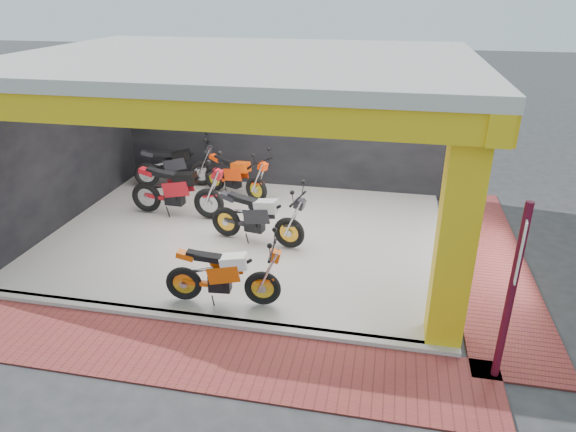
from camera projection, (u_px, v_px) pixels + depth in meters
name	position (u px, v px, depth m)	size (l,w,h in m)	color
ground	(216.00, 288.00, 8.97)	(80.00, 80.00, 0.00)	#2D2D30
showroom_floor	(247.00, 236.00, 10.74)	(8.00, 6.00, 0.10)	silver
showroom_ceiling	(241.00, 60.00, 9.29)	(8.40, 6.40, 0.20)	beige
back_wall	(279.00, 121.00, 12.82)	(8.20, 0.20, 3.50)	black
left_wall	(57.00, 146.00, 10.79)	(0.20, 6.20, 3.50)	black
corner_column	(456.00, 235.00, 6.90)	(0.50, 0.50, 3.50)	gold
header_beam_front	(177.00, 113.00, 6.73)	(8.40, 0.30, 0.40)	gold
header_beam_right	(469.00, 85.00, 8.68)	(0.30, 6.40, 0.40)	gold
floor_kerb	(195.00, 319.00, 8.03)	(8.00, 0.20, 0.10)	silver
paver_front	(176.00, 353.00, 7.35)	(9.00, 1.40, 0.03)	maroon
paver_right	(488.00, 259.00, 9.87)	(1.40, 7.00, 0.03)	maroon
signpost	(512.00, 288.00, 6.36)	(0.10, 0.35, 2.55)	#580D1E
moto_hero	(262.00, 272.00, 8.05)	(1.99, 0.74, 1.22)	#E25009
moto_row_a	(289.00, 218.00, 9.85)	(2.13, 0.79, 1.30)	black
moto_row_b	(208.00, 189.00, 11.11)	(2.33, 0.86, 1.42)	#B4131C
moto_row_c	(256.00, 178.00, 12.00)	(2.07, 0.77, 1.27)	#FF3E0A
moto_row_d	(201.00, 162.00, 13.04)	(2.13, 0.79, 1.30)	black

